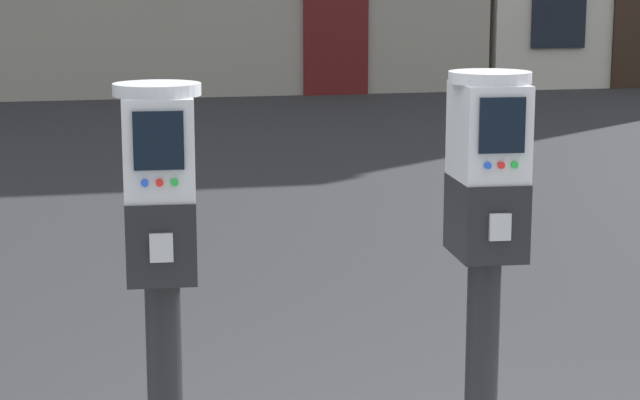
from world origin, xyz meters
TOP-DOWN VIEW (x-y plane):
  - parking_meter_near_kerb at (-0.81, -0.35)m, footprint 0.23×0.26m
  - parking_meter_twin_adjacent at (0.05, -0.35)m, footprint 0.23×0.26m

SIDE VIEW (x-z plane):
  - parking_meter_near_kerb at x=-0.81m, z-range 0.40..1.77m
  - parking_meter_twin_adjacent at x=0.05m, z-range 0.40..1.78m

